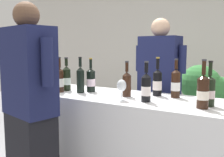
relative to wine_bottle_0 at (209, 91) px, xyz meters
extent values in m
cube|color=beige|center=(-0.81, 2.62, 0.33)|extent=(8.00, 0.10, 2.80)
cube|color=white|center=(-0.81, 0.02, -0.59)|extent=(2.10, 0.67, 0.95)
cylinder|color=black|center=(0.00, 0.00, -0.02)|extent=(0.08, 0.08, 0.20)
cone|color=black|center=(0.00, 0.00, 0.10)|extent=(0.08, 0.08, 0.03)
cylinder|color=black|center=(0.00, 0.00, 0.16)|extent=(0.03, 0.03, 0.10)
cylinder|color=black|center=(0.00, 0.00, 0.21)|extent=(0.03, 0.03, 0.01)
cylinder|color=silver|center=(0.00, 0.00, -0.03)|extent=(0.08, 0.08, 0.06)
cylinder|color=black|center=(-0.03, -0.10, -0.01)|extent=(0.08, 0.08, 0.21)
cone|color=black|center=(-0.03, -0.10, 0.11)|extent=(0.08, 0.08, 0.03)
cylinder|color=black|center=(-0.03, -0.10, 0.17)|extent=(0.03, 0.03, 0.10)
cylinder|color=#333338|center=(-0.03, -0.10, 0.23)|extent=(0.03, 0.03, 0.01)
cylinder|color=white|center=(-0.03, -0.10, -0.02)|extent=(0.08, 0.08, 0.06)
cylinder|color=black|center=(-0.46, -0.09, -0.02)|extent=(0.07, 0.07, 0.19)
cone|color=black|center=(-0.46, -0.09, 0.10)|extent=(0.07, 0.07, 0.04)
cylinder|color=black|center=(-0.46, -0.09, 0.16)|extent=(0.03, 0.03, 0.08)
cylinder|color=#333338|center=(-0.46, -0.09, 0.20)|extent=(0.03, 0.03, 0.01)
cylinder|color=silver|center=(-0.46, -0.09, -0.03)|extent=(0.08, 0.08, 0.07)
cylinder|color=black|center=(-1.36, -0.11, -0.01)|extent=(0.08, 0.08, 0.21)
cone|color=black|center=(-1.36, -0.11, 0.11)|extent=(0.08, 0.08, 0.03)
cylinder|color=black|center=(-1.36, -0.11, 0.17)|extent=(0.03, 0.03, 0.09)
cylinder|color=#333338|center=(-1.36, -0.11, 0.22)|extent=(0.04, 0.04, 0.01)
cylinder|color=silver|center=(-1.36, -0.11, -0.02)|extent=(0.08, 0.08, 0.08)
cylinder|color=black|center=(-1.11, 0.07, -0.01)|extent=(0.08, 0.08, 0.20)
cone|color=black|center=(-1.11, 0.07, 0.10)|extent=(0.08, 0.08, 0.03)
cylinder|color=black|center=(-1.11, 0.07, 0.16)|extent=(0.03, 0.03, 0.09)
cylinder|color=#B79333|center=(-1.11, 0.07, 0.21)|extent=(0.03, 0.03, 0.01)
cylinder|color=silver|center=(-1.11, 0.07, -0.02)|extent=(0.09, 0.09, 0.07)
cylinder|color=black|center=(-1.45, -0.08, -0.02)|extent=(0.07, 0.07, 0.19)
cone|color=black|center=(-1.45, -0.08, 0.08)|extent=(0.07, 0.07, 0.03)
cylinder|color=black|center=(-1.45, -0.08, 0.15)|extent=(0.03, 0.03, 0.10)
cylinder|color=black|center=(-1.45, -0.08, 0.20)|extent=(0.04, 0.04, 0.01)
cylinder|color=black|center=(-0.48, 0.20, -0.01)|extent=(0.08, 0.08, 0.21)
cone|color=black|center=(-0.48, 0.20, 0.11)|extent=(0.08, 0.08, 0.03)
cylinder|color=black|center=(-0.48, 0.20, 0.17)|extent=(0.03, 0.03, 0.09)
cylinder|color=#B79333|center=(-0.48, 0.20, 0.22)|extent=(0.03, 0.03, 0.01)
cylinder|color=white|center=(-0.48, 0.20, -0.02)|extent=(0.08, 0.08, 0.08)
cylinder|color=black|center=(-1.36, 0.00, -0.01)|extent=(0.08, 0.08, 0.21)
cone|color=black|center=(-1.36, 0.00, 0.11)|extent=(0.08, 0.08, 0.04)
cylinder|color=black|center=(-1.36, 0.00, 0.17)|extent=(0.03, 0.03, 0.07)
cylinder|color=#333338|center=(-1.36, 0.00, 0.21)|extent=(0.04, 0.04, 0.01)
cylinder|color=silver|center=(-1.36, 0.00, -0.02)|extent=(0.08, 0.08, 0.07)
cylinder|color=black|center=(-0.69, 0.02, -0.02)|extent=(0.08, 0.08, 0.18)
cone|color=black|center=(-0.69, 0.02, 0.09)|extent=(0.08, 0.08, 0.03)
cylinder|color=black|center=(-0.69, 0.02, 0.14)|extent=(0.03, 0.03, 0.08)
cylinder|color=#333338|center=(-0.69, 0.02, 0.19)|extent=(0.03, 0.03, 0.01)
cylinder|color=black|center=(-1.16, -0.04, -0.01)|extent=(0.07, 0.07, 0.21)
cone|color=black|center=(-1.16, -0.04, 0.11)|extent=(0.07, 0.07, 0.04)
cylinder|color=black|center=(-1.16, -0.04, 0.17)|extent=(0.03, 0.03, 0.08)
cylinder|color=black|center=(-1.16, -0.04, 0.22)|extent=(0.03, 0.03, 0.01)
cylinder|color=black|center=(-0.31, 0.19, -0.01)|extent=(0.08, 0.08, 0.22)
cone|color=black|center=(-0.31, 0.19, 0.12)|extent=(0.08, 0.08, 0.03)
cylinder|color=black|center=(-0.31, 0.19, 0.17)|extent=(0.03, 0.03, 0.08)
cylinder|color=#333338|center=(-0.31, 0.19, 0.21)|extent=(0.03, 0.03, 0.01)
cylinder|color=silver|center=(-0.31, 0.19, -0.02)|extent=(0.08, 0.08, 0.07)
cylinder|color=silver|center=(-0.65, -0.15, -0.11)|extent=(0.07, 0.07, 0.00)
cylinder|color=silver|center=(-0.65, -0.15, -0.07)|extent=(0.01, 0.01, 0.07)
ellipsoid|color=silver|center=(-0.65, -0.15, 0.01)|extent=(0.08, 0.08, 0.10)
ellipsoid|color=maroon|center=(-0.65, -0.15, -0.01)|extent=(0.06, 0.06, 0.03)
cube|color=black|center=(-0.62, 0.62, -0.63)|extent=(0.38, 0.26, 0.88)
cube|color=#191E47|center=(-0.62, 0.62, 0.12)|extent=(0.42, 0.27, 0.62)
sphere|color=#D8AD8C|center=(-0.62, 0.62, 0.52)|extent=(0.20, 0.20, 0.20)
cylinder|color=#191E47|center=(-0.37, 0.61, 0.20)|extent=(0.08, 0.08, 0.28)
cylinder|color=#191E47|center=(-0.86, 0.64, 0.20)|extent=(0.08, 0.08, 0.28)
cube|color=#191E47|center=(-1.17, -0.65, 0.14)|extent=(0.47, 0.33, 0.65)
sphere|color=brown|center=(-1.17, -0.65, 0.55)|extent=(0.19, 0.19, 0.19)
cylinder|color=#191E47|center=(-1.42, -0.59, 0.22)|extent=(0.08, 0.08, 0.33)
cylinder|color=#191E47|center=(-0.92, -0.70, 0.22)|extent=(0.08, 0.08, 0.33)
cylinder|color=brown|center=(-0.24, 1.39, -0.93)|extent=(0.35, 0.35, 0.28)
sphere|color=#387F3D|center=(-0.22, 1.30, -0.17)|extent=(0.37, 0.37, 0.37)
sphere|color=#387F3D|center=(-0.32, 1.34, -0.41)|extent=(0.45, 0.45, 0.45)
sphere|color=#387F3D|center=(-0.13, 1.49, -0.28)|extent=(0.46, 0.46, 0.46)
sphere|color=#387F3D|center=(-0.34, 1.28, -0.13)|extent=(0.47, 0.47, 0.47)
sphere|color=#387F3D|center=(-0.28, 1.28, -0.13)|extent=(0.41, 0.41, 0.41)
cylinder|color=#4C3823|center=(-0.24, 1.39, -0.49)|extent=(0.05, 0.05, 0.60)
camera|label=1|loc=(0.33, -1.93, 0.31)|focal=40.56mm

